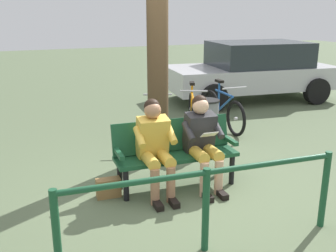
{
  "coord_description": "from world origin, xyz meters",
  "views": [
    {
      "loc": [
        2.04,
        4.35,
        2.25
      ],
      "look_at": [
        0.12,
        -0.35,
        0.75
      ],
      "focal_mm": 42.4,
      "sensor_mm": 36.0,
      "label": 1
    }
  ],
  "objects": [
    {
      "name": "ground_plane",
      "position": [
        0.0,
        0.0,
        0.0
      ],
      "size": [
        40.0,
        40.0,
        0.0
      ],
      "primitive_type": "plane",
      "color": "#566647"
    },
    {
      "name": "tree_trunk",
      "position": [
        -0.05,
        -1.19,
        1.56
      ],
      "size": [
        0.32,
        0.32,
        3.13
      ],
      "primitive_type": "cylinder",
      "color": "#4C3823",
      "rests_on": "ground"
    },
    {
      "name": "bicycle_blue",
      "position": [
        -0.39,
        -2.13,
        0.36
      ],
      "size": [
        0.67,
        1.61,
        0.94
      ],
      "rotation": [
        0.0,
        0.0,
        1.24
      ],
      "color": "black",
      "rests_on": "ground"
    },
    {
      "name": "parked_car",
      "position": [
        -3.76,
        -4.17,
        0.77
      ],
      "size": [
        4.36,
        2.35,
        1.47
      ],
      "rotation": [
        0.0,
        0.0,
        -0.1
      ],
      "color": "silver",
      "rests_on": "ground"
    },
    {
      "name": "railing_fence",
      "position": [
        0.44,
        1.37,
        0.58
      ],
      "size": [
        2.8,
        0.22,
        0.85
      ],
      "rotation": [
        0.0,
        0.0,
        -0.06
      ],
      "color": "#194C2D",
      "rests_on": "ground"
    },
    {
      "name": "bench",
      "position": [
        0.12,
        -0.13,
        0.51
      ],
      "size": [
        1.62,
        0.55,
        0.87
      ],
      "rotation": [
        0.0,
        0.0,
        -0.04
      ],
      "color": "#194C2D",
      "rests_on": "ground"
    },
    {
      "name": "litter_bin",
      "position": [
        -0.91,
        -1.2,
        0.43
      ],
      "size": [
        0.4,
        0.4,
        0.85
      ],
      "color": "slate",
      "rests_on": "ground"
    },
    {
      "name": "handbag",
      "position": [
        1.03,
        -0.09,
        0.12
      ],
      "size": [
        0.31,
        0.16,
        0.24
      ],
      "primitive_type": "cube",
      "rotation": [
        0.0,
        0.0,
        -0.06
      ],
      "color": "olive",
      "rests_on": "ground"
    },
    {
      "name": "bicycle_green",
      "position": [
        -1.76,
        -2.16,
        0.36
      ],
      "size": [
        0.48,
        1.68,
        0.94
      ],
      "rotation": [
        0.0,
        0.0,
        1.54
      ],
      "color": "black",
      "rests_on": "ground"
    },
    {
      "name": "bicycle_orange",
      "position": [
        -1.1,
        -2.16,
        0.36
      ],
      "size": [
        0.74,
        1.57,
        0.94
      ],
      "rotation": [
        0.0,
        0.0,
        1.18
      ],
      "color": "black",
      "rests_on": "ground"
    },
    {
      "name": "person_reading",
      "position": [
        -0.19,
        0.04,
        0.66
      ],
      "size": [
        0.5,
        0.78,
        1.2
      ],
      "rotation": [
        0.0,
        0.0,
        -0.04
      ],
      "color": "#262628",
      "rests_on": "ground"
    },
    {
      "name": "person_companion",
      "position": [
        0.45,
        0.02,
        0.66
      ],
      "size": [
        0.5,
        0.78,
        1.2
      ],
      "rotation": [
        0.0,
        0.0,
        -0.04
      ],
      "color": "gold",
      "rests_on": "ground"
    }
  ]
}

